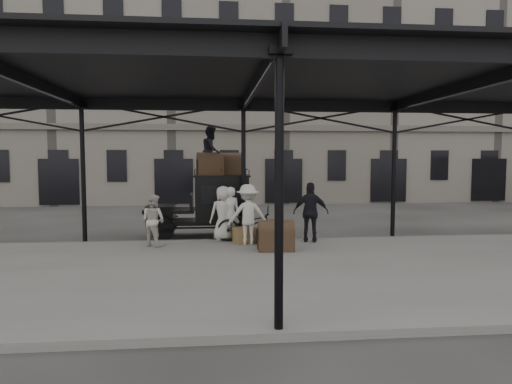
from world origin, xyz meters
TOP-DOWN VIEW (x-y plane):
  - ground at (0.00, 0.00)m, footprint 120.00×120.00m
  - platform at (0.00, -2.00)m, footprint 28.00×8.00m
  - canopy at (0.00, -1.72)m, footprint 22.50×9.00m
  - building_frontage at (0.00, 18.00)m, footprint 64.00×8.00m
  - taxi at (-1.00, 3.30)m, footprint 3.65×1.55m
  - porter_left at (-0.45, 1.77)m, footprint 0.66×0.47m
  - porter_midleft at (-2.76, 1.07)m, footprint 0.95×0.91m
  - porter_centre at (-0.66, 1.80)m, footprint 0.96×0.74m
  - porter_official at (2.05, 1.25)m, footprint 1.17×0.71m
  - porter_right at (0.06, 1.04)m, footprint 1.24×0.78m
  - bicycle at (0.17, 1.52)m, footprint 2.15×0.98m
  - porter_roof at (-1.03, 3.20)m, footprint 0.77×0.92m
  - steamer_trunk_roof_near at (-1.08, 3.05)m, footprint 0.95×0.68m
  - steamer_trunk_roof_far at (-0.33, 3.50)m, footprint 0.87×0.53m
  - steamer_trunk_platform at (0.78, 0.04)m, footprint 1.02×0.65m
  - wicker_hamper at (-0.04, 1.22)m, footprint 0.72×0.63m
  - suitcase_upright at (0.40, 1.06)m, footprint 0.22×0.61m
  - suitcase_flat at (1.17, 1.19)m, footprint 0.56×0.49m

SIDE VIEW (x-z plane):
  - ground at x=0.00m, z-range 0.00..0.00m
  - platform at x=0.00m, z-range 0.00..0.15m
  - suitcase_flat at x=1.17m, z-range 0.15..0.55m
  - suitcase_upright at x=0.40m, z-range 0.15..0.60m
  - wicker_hamper at x=-0.04m, z-range 0.15..0.65m
  - steamer_trunk_platform at x=0.78m, z-range 0.15..0.88m
  - bicycle at x=0.17m, z-range 0.15..1.24m
  - porter_midleft at x=-2.76m, z-range 0.15..1.70m
  - porter_left at x=-0.45m, z-range 0.15..1.86m
  - porter_centre at x=-0.66m, z-range 0.15..1.89m
  - porter_right at x=0.06m, z-range 0.15..1.98m
  - porter_official at x=2.05m, z-range 0.15..2.01m
  - taxi at x=-1.00m, z-range 0.11..2.29m
  - steamer_trunk_roof_far at x=-0.33m, z-range 2.18..2.82m
  - steamer_trunk_roof_near at x=-1.08m, z-range 2.18..2.82m
  - porter_roof at x=-1.03m, z-range 2.18..3.85m
  - canopy at x=0.00m, z-range 2.23..6.97m
  - building_frontage at x=0.00m, z-range 0.00..14.00m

